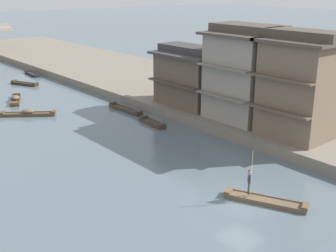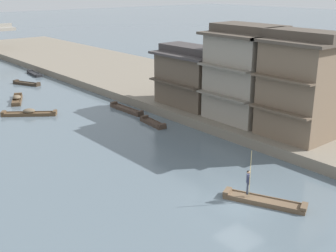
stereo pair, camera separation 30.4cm
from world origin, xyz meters
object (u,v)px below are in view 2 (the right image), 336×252
(boatman_person, at_px, (248,179))
(house_waterfront_tall, at_px, (192,76))
(boat_upstream_distant, at_px, (27,84))
(house_waterfront_second, at_px, (246,73))
(boat_moored_second, at_px, (153,123))
(boat_moored_far, at_px, (29,113))
(boat_moored_third, at_px, (34,74))
(boat_midriver_upstream, at_px, (126,110))
(boat_midriver_drifting, at_px, (17,99))
(boat_foreground_poled, at_px, (264,201))
(house_waterfront_nearest, at_px, (300,86))

(boatman_person, xyz_separation_m, house_waterfront_tall, (10.72, 16.74, 2.45))
(boatman_person, bearing_deg, boat_upstream_distant, 86.66)
(boat_upstream_distant, bearing_deg, house_waterfront_second, -73.98)
(boat_moored_second, distance_m, boat_moored_far, 13.38)
(boat_moored_third, bearing_deg, boatman_person, -97.26)
(boat_moored_far, distance_m, boat_midriver_upstream, 10.13)
(boat_moored_third, bearing_deg, boat_midriver_upstream, -90.80)
(boat_midriver_upstream, relative_size, house_waterfront_second, 0.59)
(house_waterfront_second, bearing_deg, boat_upstream_distant, 106.02)
(boat_midriver_drifting, xyz_separation_m, house_waterfront_tall, (12.68, -16.37, 3.66))
(boat_foreground_poled, relative_size, boat_moored_far, 1.00)
(boat_upstream_distant, bearing_deg, house_waterfront_nearest, -77.39)
(boat_midriver_upstream, distance_m, boat_upstream_distant, 19.49)
(house_waterfront_second, height_order, house_waterfront_tall, house_waterfront_second)
(boat_foreground_poled, bearing_deg, boat_midriver_drifting, 94.08)
(house_waterfront_tall, bearing_deg, boat_moored_third, 99.22)
(boat_moored_second, distance_m, house_waterfront_second, 10.11)
(boat_moored_far, bearing_deg, boat_moored_third, 65.27)
(boat_moored_second, height_order, boat_upstream_distant, boat_moored_second)
(boat_midriver_upstream, relative_size, house_waterfront_nearest, 0.59)
(boatman_person, bearing_deg, house_waterfront_tall, 57.36)
(boat_midriver_drifting, relative_size, boat_upstream_distant, 1.15)
(boat_midriver_drifting, xyz_separation_m, boat_upstream_distant, (4.33, 7.67, -0.09))
(boat_moored_third, relative_size, boat_upstream_distant, 1.09)
(boat_midriver_drifting, height_order, house_waterfront_nearest, house_waterfront_nearest)
(boat_moored_third, bearing_deg, boat_moored_far, -114.73)
(boat_midriver_drifting, bearing_deg, boat_moored_second, -68.24)
(house_waterfront_tall, bearing_deg, boat_foreground_poled, -120.03)
(house_waterfront_nearest, bearing_deg, house_waterfront_tall, 89.68)
(boat_foreground_poled, distance_m, boat_moored_second, 17.56)
(boat_midriver_drifting, distance_m, house_waterfront_tall, 21.03)
(boat_midriver_drifting, distance_m, house_waterfront_nearest, 32.29)
(boat_midriver_upstream, bearing_deg, boat_moored_second, -97.11)
(boat_upstream_distant, distance_m, house_waterfront_nearest, 38.22)
(boat_moored_far, xyz_separation_m, house_waterfront_nearest, (13.81, -22.90, 4.98))
(boat_midriver_upstream, bearing_deg, boat_moored_third, 89.20)
(boat_moored_third, bearing_deg, boat_moored_second, -91.96)
(boat_moored_third, height_order, house_waterfront_tall, house_waterfront_tall)
(boat_midriver_drifting, bearing_deg, house_waterfront_tall, -52.25)
(boat_midriver_upstream, bearing_deg, house_waterfront_second, -63.95)
(boatman_person, distance_m, house_waterfront_tall, 20.03)
(boat_moored_third, relative_size, boat_midriver_upstream, 0.88)
(boat_moored_far, relative_size, boat_midriver_drifting, 1.06)
(boat_midriver_upstream, height_order, boat_upstream_distant, boat_midriver_upstream)
(boat_foreground_poled, distance_m, boat_midriver_upstream, 23.11)
(house_waterfront_tall, bearing_deg, house_waterfront_second, -85.78)
(boat_moored_far, distance_m, house_waterfront_nearest, 27.20)
(boatman_person, distance_m, boat_midriver_drifting, 33.20)
(boat_moored_third, distance_m, house_waterfront_tall, 30.28)
(house_waterfront_second, bearing_deg, boatman_person, -138.37)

